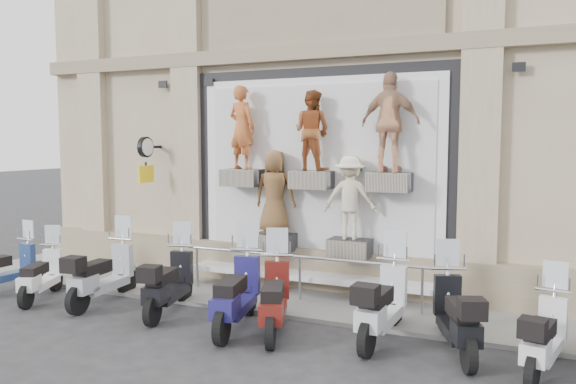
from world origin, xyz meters
name	(u,v)px	position (x,y,z in m)	size (l,w,h in m)	color
ground	(251,336)	(0.00, 0.00, 0.00)	(90.00, 90.00, 0.00)	#2B2B2E
sidewalk	(302,300)	(0.00, 2.10, 0.04)	(16.00, 2.20, 0.08)	gray
building	(373,29)	(0.00, 7.00, 6.00)	(14.00, 8.60, 12.00)	tan
shop_vitrine	(319,175)	(0.10, 2.75, 2.42)	(5.60, 0.83, 4.30)	black
guard_rail	(300,279)	(0.00, 2.00, 0.47)	(5.06, 0.10, 0.93)	#9EA0A5
clock_sign_bracket	(146,154)	(-3.90, 2.47, 2.80)	(0.10, 0.80, 1.02)	black
scooter_a	(5,258)	(-5.84, 0.33, 0.70)	(0.51, 1.73, 1.41)	navy
scooter_b	(41,265)	(-4.71, 0.20, 0.69)	(0.50, 1.70, 1.38)	white
scooter_c	(103,262)	(-3.39, 0.46, 0.80)	(0.58, 1.98, 1.61)	#959AA2
scooter_d	(169,270)	(-1.89, 0.47, 0.79)	(0.57, 1.94, 1.58)	black
scooter_e	(236,279)	(-0.39, 0.22, 0.84)	(0.61, 2.08, 1.69)	navy
scooter_f	(274,284)	(0.27, 0.29, 0.81)	(0.58, 1.99, 1.61)	#59140F
scooter_g	(383,289)	(1.94, 0.63, 0.82)	(0.59, 2.01, 1.63)	silver
scooter_h	(457,300)	(3.05, 0.57, 0.79)	(0.57, 1.94, 1.58)	black
scooter_i	(545,322)	(4.21, 0.29, 0.71)	(0.51, 1.75, 1.42)	silver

